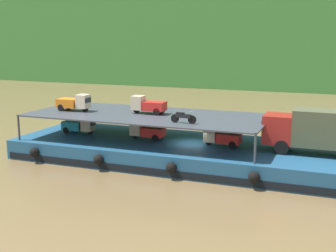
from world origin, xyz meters
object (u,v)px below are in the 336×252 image
at_px(mini_truck_upper_mid, 148,105).
at_px(motorcycle_upper_port, 183,117).
at_px(mini_truck_lower_aft, 147,131).
at_px(cargo_barge, 193,153).
at_px(mini_truck_lower_mid, 222,137).
at_px(mini_truck_upper_stern, 74,102).
at_px(covered_lorry, 317,130).
at_px(mini_truck_lower_stern, 79,125).

xyz_separation_m(mini_truck_upper_mid, motorcycle_upper_port, (3.92, -2.75, -0.26)).
height_order(mini_truck_lower_aft, mini_truck_upper_mid, mini_truck_upper_mid).
relative_size(cargo_barge, motorcycle_upper_port, 14.64).
xyz_separation_m(mini_truck_lower_mid, mini_truck_upper_stern, (-12.28, -0.56, 2.00)).
distance_m(mini_truck_lower_aft, mini_truck_lower_mid, 6.10).
distance_m(covered_lorry, motorcycle_upper_port, 9.26).
distance_m(covered_lorry, mini_truck_lower_mid, 6.77).
height_order(mini_truck_lower_aft, mini_truck_upper_stern, mini_truck_upper_stern).
bearing_deg(mini_truck_lower_aft, covered_lorry, 0.20).
xyz_separation_m(cargo_barge, mini_truck_upper_stern, (-10.03, -0.54, 3.44)).
relative_size(mini_truck_lower_mid, motorcycle_upper_port, 1.45).
relative_size(cargo_barge, mini_truck_upper_stern, 10.15).
relative_size(mini_truck_upper_stern, motorcycle_upper_port, 1.44).
bearing_deg(mini_truck_lower_mid, covered_lorry, 0.89).
height_order(mini_truck_lower_stern, mini_truck_upper_stern, mini_truck_upper_stern).
xyz_separation_m(mini_truck_lower_stern, mini_truck_upper_stern, (-0.01, -0.60, 2.00)).
bearing_deg(cargo_barge, mini_truck_upper_stern, -176.90).
xyz_separation_m(mini_truck_lower_aft, mini_truck_upper_mid, (-0.02, 0.32, 2.00)).
xyz_separation_m(covered_lorry, mini_truck_lower_aft, (-12.79, -0.04, -1.00)).
bearing_deg(mini_truck_upper_stern, mini_truck_upper_mid, 8.68).
bearing_deg(mini_truck_lower_aft, mini_truck_lower_mid, -0.56).
xyz_separation_m(cargo_barge, mini_truck_lower_mid, (2.25, 0.02, 1.44)).
bearing_deg(motorcycle_upper_port, cargo_barge, 91.22).
bearing_deg(mini_truck_upper_mid, mini_truck_lower_mid, -3.51).
height_order(mini_truck_lower_stern, motorcycle_upper_port, motorcycle_upper_port).
bearing_deg(cargo_barge, covered_lorry, 0.80).
bearing_deg(mini_truck_lower_aft, motorcycle_upper_port, -31.91).
distance_m(cargo_barge, mini_truck_upper_mid, 5.19).
relative_size(covered_lorry, mini_truck_lower_mid, 2.86).
bearing_deg(mini_truck_lower_stern, mini_truck_lower_mid, -0.18).
bearing_deg(covered_lorry, mini_truck_upper_mid, 178.78).
height_order(cargo_barge, mini_truck_upper_mid, mini_truck_upper_mid).
bearing_deg(motorcycle_upper_port, mini_truck_lower_mid, 47.19).
xyz_separation_m(cargo_barge, mini_truck_lower_aft, (-3.85, 0.08, 1.44)).
bearing_deg(mini_truck_lower_stern, mini_truck_upper_stern, -91.12).
distance_m(covered_lorry, mini_truck_upper_mid, 12.85).
xyz_separation_m(mini_truck_upper_stern, mini_truck_upper_mid, (6.16, 0.94, 0.00)).
bearing_deg(cargo_barge, mini_truck_upper_mid, 174.15).
bearing_deg(covered_lorry, mini_truck_upper_stern, -177.98).
distance_m(mini_truck_lower_stern, mini_truck_lower_aft, 6.17).
distance_m(cargo_barge, motorcycle_upper_port, 3.96).
distance_m(mini_truck_lower_aft, mini_truck_upper_stern, 6.52).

